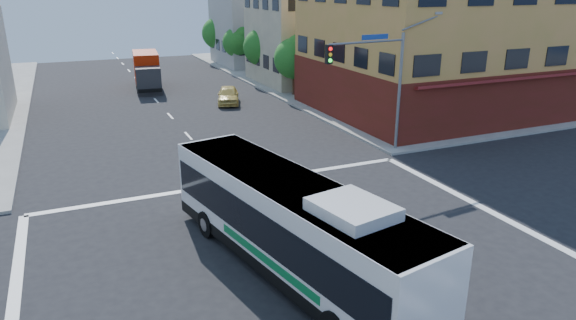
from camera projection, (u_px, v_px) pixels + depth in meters
name	position (u px, v px, depth m)	size (l,w,h in m)	color
ground	(316.00, 276.00, 17.76)	(120.00, 120.00, 0.00)	black
sidewalk_ne	(446.00, 68.00, 61.36)	(50.00, 50.00, 0.15)	gray
corner_building_ne	(442.00, 35.00, 39.45)	(18.10, 15.44, 14.00)	#CE8A4A
building_east_near	(316.00, 37.00, 52.19)	(12.06, 10.06, 9.00)	#BCB190
building_east_far	(266.00, 23.00, 64.16)	(12.06, 10.06, 10.00)	gray
signal_mast_ne	(377.00, 71.00, 28.79)	(7.91, 1.13, 8.07)	slate
street_tree_a	(295.00, 56.00, 45.31)	(3.60, 3.60, 5.53)	#392315
street_tree_b	(263.00, 45.00, 52.19)	(3.80, 3.80, 5.79)	#392315
street_tree_c	(238.00, 40.00, 59.22)	(3.40, 3.40, 5.29)	#392315
street_tree_d	(218.00, 31.00, 66.01)	(4.00, 4.00, 6.03)	#392315
transit_bus	(290.00, 224.00, 17.55)	(5.02, 12.75, 3.69)	black
box_truck	(147.00, 72.00, 49.25)	(3.02, 7.74, 3.40)	#27282C
parked_car	(228.00, 95.00, 43.33)	(1.72, 4.27, 1.46)	#D4BB5B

